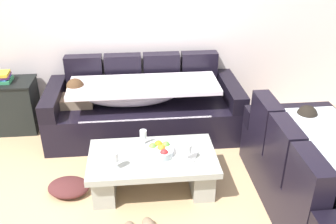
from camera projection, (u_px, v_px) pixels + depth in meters
The scene contains 12 objects.
back_wall at pixel (150, 12), 4.46m from camera, with size 9.00×0.10×2.70m, color silver.
couch_along_wall at pixel (142, 107), 4.45m from camera, with size 2.26×0.92×0.88m.
couch_near_window at pixel (318, 176), 3.26m from camera, with size 0.92×1.77×0.88m.
coffee_table at pixel (153, 168), 3.53m from camera, with size 1.20×0.68×0.38m.
fruit_bowl at pixel (159, 150), 3.47m from camera, with size 0.28×0.28×0.10m.
wine_glass_near_left at pixel (115, 157), 3.24m from camera, with size 0.07×0.07×0.17m.
wine_glass_near_right at pixel (188, 149), 3.35m from camera, with size 0.07×0.07×0.17m.
wine_glass_far_back at pixel (143, 135), 3.57m from camera, with size 0.07×0.07×0.17m.
open_magazine at pixel (182, 154), 3.49m from camera, with size 0.28×0.21×0.01m, color white.
side_cabinet at pixel (7, 106), 4.52m from camera, with size 0.72×0.44×0.64m.
book_stack_on_cabinet at pixel (4, 77), 4.34m from camera, with size 0.17×0.23×0.12m.
crumpled_garment at pixel (69, 187), 3.56m from camera, with size 0.40×0.32×0.12m, color #4C2323.
Camera 1 is at (-0.22, -2.35, 2.35)m, focal length 39.60 mm.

